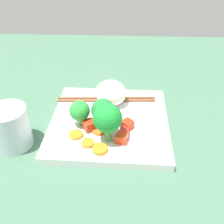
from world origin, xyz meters
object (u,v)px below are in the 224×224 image
object	(u,v)px
drinking_glass	(10,128)
rice_mound	(110,93)
carrot_slice_0	(88,143)
broccoli_floret_0	(109,119)
chopstick_pair	(107,99)
square_plate	(110,122)

from	to	relation	value
drinking_glass	rice_mound	bearing A→B (deg)	-145.11
carrot_slice_0	drinking_glass	xyz separation A→B (cm)	(14.82, -1.25, 2.18)
rice_mound	broccoli_floret_0	distance (cm)	12.75
broccoli_floret_0	carrot_slice_0	bearing A→B (deg)	21.04
carrot_slice_0	chopstick_pair	size ratio (longest dim) A/B	0.11
rice_mound	drinking_glass	distance (cm)	22.35
carrot_slice_0	chopstick_pair	xyz separation A→B (cm)	(-2.58, -15.15, 0.03)
chopstick_pair	drinking_glass	size ratio (longest dim) A/B	2.78
broccoli_floret_0	chopstick_pair	size ratio (longest dim) A/B	0.35
rice_mound	drinking_glass	xyz separation A→B (cm)	(18.34, 12.79, -0.31)
chopstick_pair	carrot_slice_0	bearing A→B (deg)	77.27
square_plate	drinking_glass	bearing A→B (deg)	19.78
chopstick_pair	drinking_glass	world-z (taller)	drinking_glass
rice_mound	drinking_glass	world-z (taller)	drinking_glass
rice_mound	drinking_glass	bearing A→B (deg)	34.89
broccoli_floret_0	drinking_glass	xyz separation A→B (cm)	(18.74, 0.26, -2.63)
drinking_glass	broccoli_floret_0	bearing A→B (deg)	-179.22
broccoli_floret_0	drinking_glass	distance (cm)	18.92
square_plate	carrot_slice_0	size ratio (longest dim) A/B	9.84
rice_mound	carrot_slice_0	xyz separation A→B (cm)	(3.51, 14.04, -2.49)
broccoli_floret_0	square_plate	bearing A→B (deg)	-87.68
chopstick_pair	broccoli_floret_0	bearing A→B (deg)	92.53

